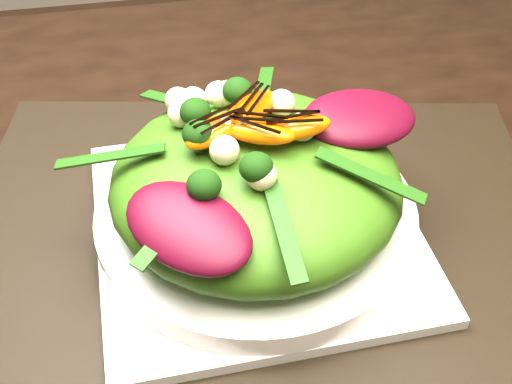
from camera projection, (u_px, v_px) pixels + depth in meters
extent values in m
cube|color=black|center=(146.00, 304.00, 0.52)|extent=(1.60, 0.90, 0.75)
cube|color=black|center=(256.00, 233.00, 0.55)|extent=(0.53, 0.44, 0.00)
cube|color=silver|center=(256.00, 228.00, 0.54)|extent=(0.25, 0.25, 0.01)
cylinder|color=white|center=(256.00, 215.00, 0.53)|extent=(0.26, 0.26, 0.02)
ellipsoid|color=#3A6613|center=(256.00, 182.00, 0.51)|extent=(0.23, 0.23, 0.07)
ellipsoid|color=#430716|center=(360.00, 118.00, 0.51)|extent=(0.10, 0.07, 0.02)
ellipsoid|color=#EB4E03|center=(260.00, 125.00, 0.49)|extent=(0.06, 0.04, 0.01)
sphere|color=#11370A|center=(145.00, 116.00, 0.50)|extent=(0.04, 0.04, 0.03)
sphere|color=#C1B588|center=(308.00, 165.00, 0.45)|extent=(0.03, 0.03, 0.02)
cube|color=black|center=(260.00, 116.00, 0.48)|extent=(0.04, 0.02, 0.00)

